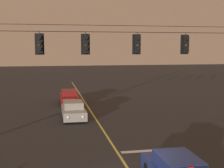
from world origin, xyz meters
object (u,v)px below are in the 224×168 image
Objects in this scene: car_oncoming_lead at (73,110)px; traffic_light_rightmost at (186,44)px; traffic_light_centre at (86,44)px; traffic_light_right_inner at (137,44)px; traffic_light_left_inner at (39,44)px; car_oncoming_trailing at (69,97)px.

traffic_light_rightmost is at bearing -55.54° from car_oncoming_lead.
traffic_light_right_inner is (2.86, 0.00, 0.00)m from traffic_light_centre.
traffic_light_centre is 1.00× the size of traffic_light_right_inner.
traffic_light_right_inner is 10.43m from car_oncoming_lead.
traffic_light_right_inner is at bearing 0.00° from traffic_light_centre.
traffic_light_right_inner is at bearing 0.00° from traffic_light_left_inner.
car_oncoming_lead is (-5.83, 8.49, -5.27)m from traffic_light_rightmost.
traffic_light_rightmost reaches higher than car_oncoming_lead.
car_oncoming_trailing is at bearing 100.55° from traffic_light_right_inner.
car_oncoming_trailing is (0.07, 7.10, 0.00)m from car_oncoming_lead.
traffic_light_left_inner is at bearing -105.22° from car_oncoming_lead.
traffic_light_centre is at bearing 180.00° from traffic_light_rightmost.
traffic_light_left_inner is 0.28× the size of car_oncoming_trailing.
traffic_light_left_inner reaches higher than car_oncoming_trailing.
traffic_light_rightmost is 17.44m from car_oncoming_trailing.
traffic_light_centre is 16.46m from car_oncoming_trailing.
car_oncoming_trailing is (-2.90, 15.59, -5.27)m from traffic_light_right_inner.
traffic_light_right_inner is (5.28, 0.00, 0.00)m from traffic_light_left_inner.
traffic_light_left_inner and traffic_light_rightmost have the same top height.
car_oncoming_trailing is (2.38, 15.59, -5.27)m from traffic_light_left_inner.
traffic_light_centre is at bearing -89.84° from car_oncoming_trailing.
car_oncoming_trailing is at bearing 81.32° from traffic_light_left_inner.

